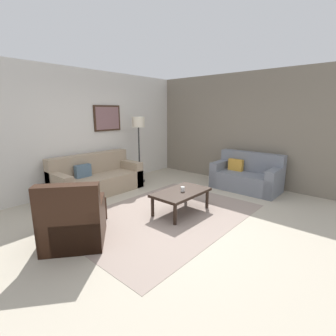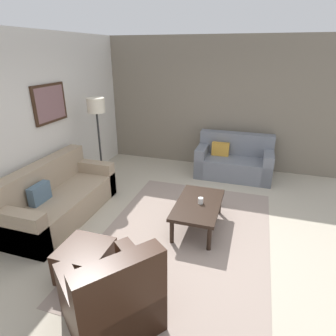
# 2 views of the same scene
# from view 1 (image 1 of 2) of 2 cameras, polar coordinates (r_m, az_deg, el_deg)

# --- Properties ---
(ground_plane) EXTENTS (8.00, 8.00, 0.00)m
(ground_plane) POSITION_cam_1_polar(r_m,az_deg,el_deg) (4.57, -0.73, -10.88)
(ground_plane) COLOR #B2A893
(rear_partition) EXTENTS (6.00, 0.12, 2.80)m
(rear_partition) POSITION_cam_1_polar(r_m,az_deg,el_deg) (6.24, -19.01, 8.16)
(rear_partition) COLOR silver
(rear_partition) RESTS_ON ground_plane
(stone_feature_panel) EXTENTS (0.12, 5.20, 2.80)m
(stone_feature_panel) POSITION_cam_1_polar(r_m,az_deg,el_deg) (6.73, 16.76, 8.62)
(stone_feature_panel) COLOR slate
(stone_feature_panel) RESTS_ON ground_plane
(area_rug) EXTENTS (3.31, 2.35, 0.01)m
(area_rug) POSITION_cam_1_polar(r_m,az_deg,el_deg) (4.57, -0.73, -10.84)
(area_rug) COLOR gray
(area_rug) RESTS_ON ground_plane
(couch_main) EXTENTS (2.01, 0.88, 0.88)m
(couch_main) POSITION_cam_1_polar(r_m,az_deg,el_deg) (5.98, -16.30, -2.57)
(couch_main) COLOR gray
(couch_main) RESTS_ON ground_plane
(couch_loveseat) EXTENTS (0.80, 1.54, 0.88)m
(couch_loveseat) POSITION_cam_1_polar(r_m,az_deg,el_deg) (6.26, 17.79, -1.94)
(couch_loveseat) COLOR slate
(couch_loveseat) RESTS_ON ground_plane
(armchair_leather) EXTENTS (1.13, 1.13, 0.95)m
(armchair_leather) POSITION_cam_1_polar(r_m,az_deg,el_deg) (3.78, -20.97, -12.05)
(armchair_leather) COLOR black
(armchair_leather) RESTS_ON ground_plane
(ottoman) EXTENTS (0.56, 0.56, 0.40)m
(ottoman) POSITION_cam_1_polar(r_m,az_deg,el_deg) (4.57, -18.90, -8.93)
(ottoman) COLOR black
(ottoman) RESTS_ON ground_plane
(coffee_table) EXTENTS (1.10, 0.64, 0.41)m
(coffee_table) POSITION_cam_1_polar(r_m,az_deg,el_deg) (4.60, 3.04, -5.96)
(coffee_table) COLOR black
(coffee_table) RESTS_ON ground_plane
(cup) EXTENTS (0.08, 0.08, 0.09)m
(cup) POSITION_cam_1_polar(r_m,az_deg,el_deg) (4.55, 3.41, -4.89)
(cup) COLOR white
(cup) RESTS_ON coffee_table
(lamp_standing) EXTENTS (0.32, 0.32, 1.71)m
(lamp_standing) POSITION_cam_1_polar(r_m,az_deg,el_deg) (6.47, -6.83, 8.99)
(lamp_standing) COLOR black
(lamp_standing) RESTS_ON ground_plane
(framed_artwork) EXTENTS (0.76, 0.04, 0.63)m
(framed_artwork) POSITION_cam_1_polar(r_m,az_deg,el_deg) (6.50, -13.83, 11.11)
(framed_artwork) COLOR #382316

